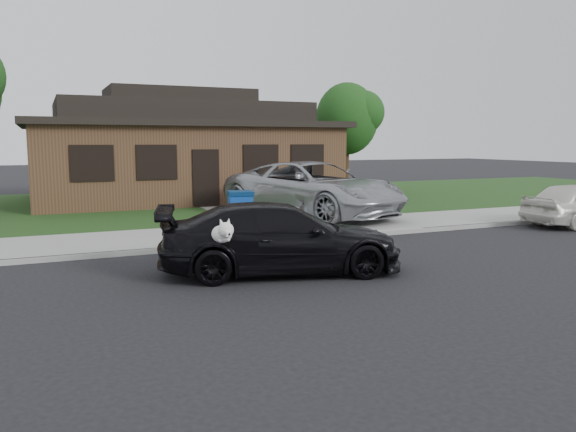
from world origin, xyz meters
name	(u,v)px	position (x,y,z in m)	size (l,w,h in m)	color
ground	(154,294)	(0.00, 0.00, 0.00)	(120.00, 120.00, 0.00)	black
sidewalk	(116,242)	(0.00, 5.00, 0.06)	(60.00, 3.00, 0.12)	gray
curb	(125,253)	(0.00, 3.50, 0.06)	(60.00, 0.12, 0.12)	gray
lawn	(90,208)	(0.00, 13.00, 0.07)	(60.00, 13.00, 0.13)	#193814
driveway	(266,209)	(6.00, 10.00, 0.07)	(4.50, 13.00, 0.14)	gray
sedan	(280,238)	(2.58, 0.57, 0.69)	(5.06, 3.02, 1.37)	black
minivan	(313,189)	(6.51, 7.04, 1.03)	(2.96, 6.41, 1.78)	#A7A9AE
recycling_bin	(241,211)	(3.30, 5.02, 0.68)	(0.79, 0.79, 1.11)	navy
house	(180,152)	(4.00, 15.00, 2.13)	(12.60, 8.60, 4.65)	#422B1C
tree_1	(350,118)	(12.14, 14.40, 3.71)	(3.15, 3.00, 5.25)	#332114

